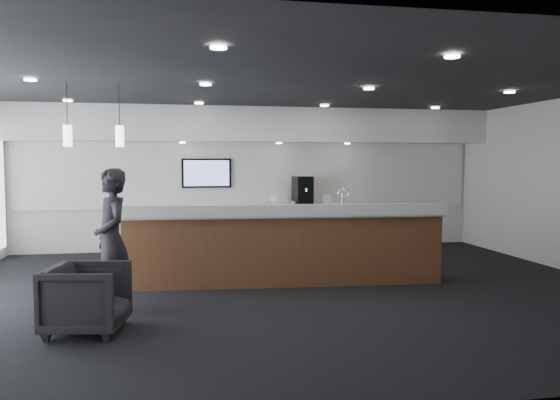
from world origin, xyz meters
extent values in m
plane|color=black|center=(0.00, 0.00, 0.00)|extent=(10.00, 10.00, 0.00)
cube|color=black|center=(0.00, 0.00, 3.00)|extent=(10.00, 8.00, 0.02)
cube|color=silver|center=(0.00, 4.00, 1.50)|extent=(10.00, 0.02, 3.00)
cube|color=white|center=(0.00, 3.55, 2.65)|extent=(10.00, 0.90, 0.70)
cube|color=white|center=(0.00, 3.97, 1.60)|extent=(9.80, 0.06, 1.40)
cube|color=gray|center=(0.00, 3.64, 0.45)|extent=(5.00, 0.60, 0.90)
cube|color=silver|center=(0.00, 3.64, 0.93)|extent=(5.06, 0.66, 0.05)
cylinder|color=white|center=(-2.00, 3.32, 0.50)|extent=(0.60, 0.02, 0.02)
cylinder|color=white|center=(-1.00, 3.32, 0.50)|extent=(0.60, 0.02, 0.02)
cylinder|color=white|center=(0.00, 3.32, 0.50)|extent=(0.60, 0.02, 0.02)
cylinder|color=white|center=(1.00, 3.32, 0.50)|extent=(0.60, 0.02, 0.02)
cylinder|color=white|center=(2.00, 3.32, 0.50)|extent=(0.60, 0.02, 0.02)
cube|color=black|center=(-1.00, 3.91, 1.65)|extent=(1.05, 0.07, 0.62)
cube|color=#2C4AB3|center=(-1.00, 3.87, 1.65)|extent=(0.95, 0.01, 0.54)
cylinder|color=#FFEEC6|center=(-2.40, 0.80, 2.25)|extent=(0.12, 0.12, 0.30)
cylinder|color=#FFEEC6|center=(-3.10, 0.80, 2.25)|extent=(0.12, 0.12, 0.30)
cube|color=#50341A|center=(0.01, 0.47, 0.53)|extent=(4.86, 1.02, 1.05)
cube|color=silver|center=(0.01, 0.47, 1.08)|extent=(4.94, 1.11, 0.06)
cube|color=silver|center=(-0.01, 0.09, 1.17)|extent=(4.90, 0.47, 0.18)
cylinder|color=white|center=(0.96, 0.50, 1.25)|extent=(0.04, 0.04, 0.28)
torus|color=white|center=(0.96, 0.44, 1.39)|extent=(0.19, 0.04, 0.19)
cube|color=black|center=(1.03, 3.62, 1.26)|extent=(0.41, 0.45, 0.63)
cube|color=white|center=(1.03, 3.40, 0.96)|extent=(0.22, 0.12, 0.02)
cube|color=white|center=(0.38, 3.57, 1.07)|extent=(0.18, 0.07, 0.25)
cube|color=white|center=(1.55, 3.52, 1.07)|extent=(0.18, 0.06, 0.24)
imported|color=black|center=(-2.60, -1.55, 0.38)|extent=(0.96, 0.94, 0.76)
imported|color=black|center=(-2.43, -0.67, 0.90)|extent=(0.64, 0.77, 1.81)
imported|color=white|center=(1.24, 3.58, 1.00)|extent=(0.11, 0.11, 0.11)
imported|color=white|center=(1.10, 3.58, 1.00)|extent=(0.16, 0.16, 0.11)
imported|color=white|center=(0.96, 3.58, 1.00)|extent=(0.14, 0.14, 0.11)
imported|color=white|center=(0.82, 3.58, 1.00)|extent=(0.14, 0.14, 0.11)
imported|color=white|center=(0.68, 3.58, 1.00)|extent=(0.15, 0.15, 0.11)
imported|color=white|center=(0.54, 3.58, 1.00)|extent=(0.12, 0.12, 0.11)
imported|color=white|center=(0.40, 3.58, 1.00)|extent=(0.16, 0.16, 0.11)
imported|color=white|center=(0.26, 3.58, 1.00)|extent=(0.13, 0.13, 0.11)
camera|label=1|loc=(-1.59, -7.78, 1.89)|focal=35.00mm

